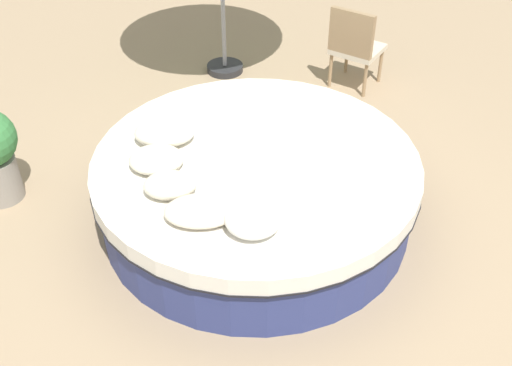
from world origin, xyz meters
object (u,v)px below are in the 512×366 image
Objects in this scene: throw_pillow_4 at (253,219)px; patio_chair at (355,43)px; throw_pillow_0 at (165,132)px; throw_pillow_3 at (202,211)px; round_bed at (256,188)px; throw_pillow_1 at (156,159)px; throw_pillow_2 at (170,185)px.

throw_pillow_4 is 0.42× the size of patio_chair.
throw_pillow_0 is 1.06m from throw_pillow_3.
round_bed is 6.70× the size of throw_pillow_4.
throw_pillow_3 is at bearing -60.17° from throw_pillow_1.
throw_pillow_4 is (0.61, -0.45, 0.02)m from throw_pillow_2.
patio_chair is at bearing 60.95° from round_bed.
throw_pillow_0 reaches higher than throw_pillow_1.
round_bed is 4.97× the size of throw_pillow_3.
patio_chair is at bearing 48.49° from throw_pillow_1.
throw_pillow_1 is 1.09× the size of throw_pillow_2.
throw_pillow_0 is at bearing 158.47° from round_bed.
throw_pillow_2 is at bearing 143.68° from throw_pillow_4.
throw_pillow_0 reaches higher than throw_pillow_3.
throw_pillow_0 is 1.27× the size of throw_pillow_2.
throw_pillow_2 reaches higher than throw_pillow_3.
throw_pillow_0 reaches higher than round_bed.
round_bed is 0.91m from throw_pillow_0.
throw_pillow_0 is at bearing 96.26° from throw_pillow_2.
throw_pillow_3 is (0.32, -1.01, -0.02)m from throw_pillow_0.
throw_pillow_2 is (0.08, -0.72, -0.01)m from throw_pillow_0.
throw_pillow_1 is (-0.05, -0.37, -0.01)m from throw_pillow_0.
throw_pillow_2 is 0.74× the size of throw_pillow_3.
throw_pillow_0 is at bearing -99.29° from patio_chair.
patio_chair is at bearing 44.15° from throw_pillow_0.
throw_pillow_2 is (-0.68, -0.42, 0.40)m from round_bed.
throw_pillow_0 is 2.80m from patio_chair.
throw_pillow_4 is (0.73, -0.79, 0.03)m from throw_pillow_1.
patio_chair is (2.00, 1.94, -0.17)m from throw_pillow_0.
throw_pillow_2 reaches higher than throw_pillow_1.
throw_pillow_1 is at bearing 119.83° from throw_pillow_3.
throw_pillow_1 is 0.37m from throw_pillow_2.
throw_pillow_4 reaches higher than throw_pillow_3.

